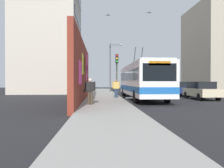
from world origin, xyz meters
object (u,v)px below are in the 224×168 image
Objects in this scene: city_bus at (141,80)px; traffic_light at (117,68)px; pedestrian_near_wall at (90,89)px; parked_car_navy at (178,88)px; street_lamp at (111,64)px; parked_car_champagne at (201,90)px; pedestrian_at_curb at (116,87)px.

city_bus is 2.66m from traffic_light.
city_bus is 7.47m from pedestrian_near_wall.
street_lamp is at bearing 47.52° from parked_car_navy.
parked_car_navy is (5.59, 0.00, 0.00)m from parked_car_champagne.
pedestrian_at_curb is 0.24× the size of street_lamp.
parked_car_champagne is 14.59m from street_lamp.
city_bus is 7.27× the size of pedestrian_near_wall.
pedestrian_at_curb is (-0.34, 2.33, -0.64)m from city_bus.
pedestrian_at_curb is (-5.14, 7.53, 0.27)m from parked_car_navy.
pedestrian_at_curb is (0.45, 7.53, 0.27)m from parked_car_champagne.
street_lamp is (11.45, 2.06, 2.34)m from city_bus.
city_bus is 11.87m from street_lamp.
parked_car_champagne is 1.01× the size of traffic_light.
city_bus is at bearing -81.70° from pedestrian_at_curb.
city_bus is at bearing -116.40° from traffic_light.
traffic_light reaches higher than pedestrian_at_curb.
street_lamp is at bearing -0.51° from traffic_light.
parked_car_navy is at bearing -132.48° from street_lamp.
parked_car_navy is 8.50m from traffic_light.
street_lamp is at bearing -7.67° from pedestrian_near_wall.
pedestrian_at_curb is at bearing 178.68° from street_lamp.
traffic_light is (7.06, -2.26, 1.78)m from pedestrian_near_wall.
pedestrian_at_curb is at bearing 124.33° from parked_car_navy.
street_lamp is (11.79, -0.27, 2.98)m from pedestrian_at_curb.
street_lamp reaches higher than pedestrian_at_curb.
traffic_light is at bearing 63.60° from city_bus.
street_lamp is at bearing -1.32° from pedestrian_at_curb.
parked_car_champagne is at bearing -149.32° from street_lamp.
traffic_light is (1.85, 7.35, 2.05)m from parked_car_champagne.
traffic_light is (1.07, 2.15, 1.14)m from city_bus.
pedestrian_at_curb is 2.28m from traffic_light.
pedestrian_near_wall reaches higher than pedestrian_at_curb.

